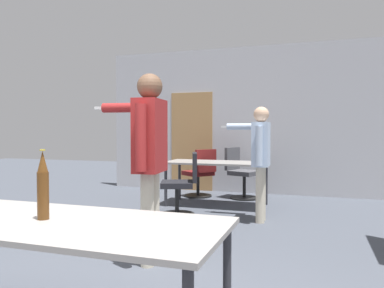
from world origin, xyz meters
TOP-DOWN VIEW (x-y plane):
  - back_wall at (-0.03, 6.00)m, footprint 5.78×0.12m
  - conference_table_near at (-0.02, 0.26)m, footprint 1.97×0.82m
  - conference_table_far at (-0.18, 4.51)m, footprint 1.68×0.77m
  - person_near_casual at (0.66, 3.64)m, footprint 0.73×0.58m
  - person_right_polo at (-0.09, 1.67)m, footprint 0.84×0.59m
  - office_chair_near_pushed at (-0.47, 3.63)m, footprint 0.64×0.59m
  - office_chair_side_rolled at (0.07, 5.32)m, footprint 0.65×0.60m
  - office_chair_far_left at (-0.68, 5.19)m, footprint 0.69×0.68m
  - beer_bottle at (-0.10, 0.26)m, footprint 0.07×0.07m

SIDE VIEW (x-z plane):
  - office_chair_far_left at x=-0.68m, z-range -0.04..0.87m
  - office_chair_near_pushed at x=-0.47m, z-range -0.03..0.89m
  - office_chair_side_rolled at x=0.07m, z-range -0.03..0.91m
  - conference_table_far at x=-0.18m, z-range 0.30..1.03m
  - conference_table_near at x=-0.02m, z-range 0.30..1.04m
  - beer_bottle at x=-0.10m, z-range 0.72..1.13m
  - person_near_casual at x=0.66m, z-range 0.17..1.74m
  - person_right_polo at x=-0.09m, z-range 0.20..1.97m
  - back_wall at x=-0.03m, z-range -0.01..2.92m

